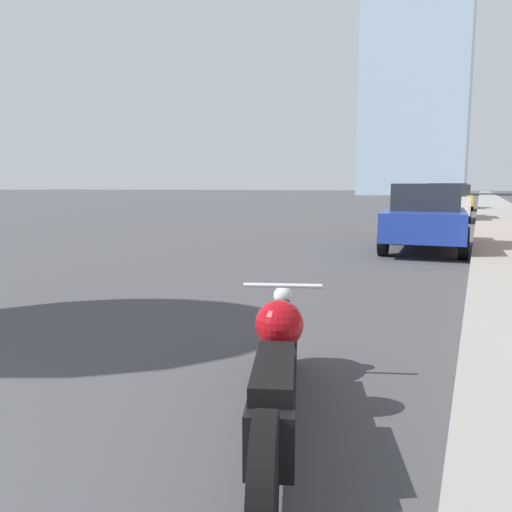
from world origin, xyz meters
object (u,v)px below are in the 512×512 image
object	(u,v)px
motorcycle	(277,373)
parked_car_yellow	(456,197)
parked_car_blue	(426,217)
parked_car_white	(447,202)

from	to	relation	value
motorcycle	parked_car_yellow	distance (m)	32.72
motorcycle	parked_car_yellow	world-z (taller)	parked_car_yellow
parked_car_blue	parked_car_white	world-z (taller)	parked_car_white
parked_car_blue	parked_car_white	size ratio (longest dim) A/B	0.88
motorcycle	parked_car_white	distance (m)	21.45
motorcycle	parked_car_blue	distance (m)	9.70
parked_car_white	motorcycle	bearing A→B (deg)	-92.61
motorcycle	parked_car_yellow	xyz separation A→B (m)	(-0.32, 32.72, 0.43)
parked_car_blue	parked_car_yellow	world-z (taller)	parked_car_yellow
motorcycle	parked_car_blue	world-z (taller)	parked_car_blue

